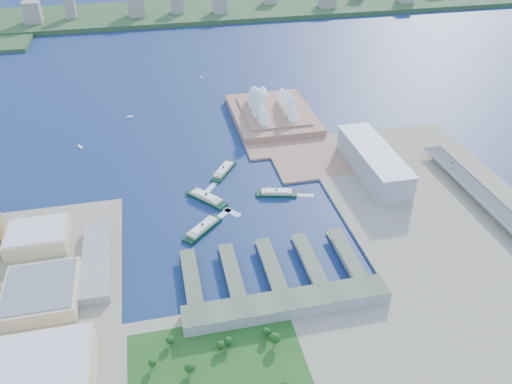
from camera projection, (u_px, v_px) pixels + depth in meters
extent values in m
plane|color=#0F1E47|center=(244.00, 228.00, 586.02)|extent=(3000.00, 3000.00, 0.00)
cube|color=gray|center=(294.00, 379.00, 415.15)|extent=(720.00, 180.00, 3.00)
cube|color=gray|center=(451.00, 226.00, 587.91)|extent=(240.00, 500.00, 3.00)
cube|color=#936850|center=(277.00, 123.00, 815.04)|extent=(135.00, 220.00, 3.00)
cube|color=#2D4926|center=(174.00, 12.00, 1376.13)|extent=(2200.00, 260.00, 12.00)
cube|color=gray|center=(373.00, 161.00, 674.45)|extent=(45.00, 155.00, 35.00)
cube|color=gray|center=(287.00, 305.00, 474.39)|extent=(200.00, 28.00, 12.00)
imported|color=slate|center=(453.00, 163.00, 681.61)|extent=(1.65, 4.06, 1.18)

